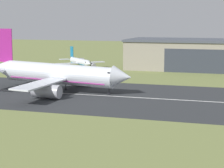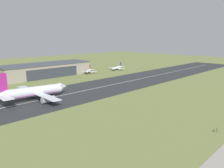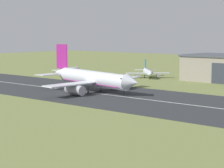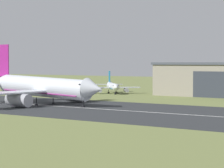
# 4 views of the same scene
# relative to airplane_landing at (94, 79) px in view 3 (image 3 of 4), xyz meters

# --- Properties ---
(ground_plane) EXTENTS (709.86, 709.86, 0.00)m
(ground_plane) POSITION_rel_airplane_landing_xyz_m (37.16, -66.07, -5.07)
(ground_plane) COLOR olive
(runway_strip) EXTENTS (469.86, 49.70, 0.06)m
(runway_strip) POSITION_rel_airplane_landing_xyz_m (37.16, -2.71, -5.04)
(runway_strip) COLOR #2B2D30
(runway_strip) RESTS_ON ground_plane
(runway_centreline) EXTENTS (422.87, 0.70, 0.01)m
(runway_centreline) POSITION_rel_airplane_landing_xyz_m (37.16, -2.71, -5.00)
(runway_centreline) COLOR silver
(runway_centreline) RESTS_ON runway_strip
(airplane_landing) EXTENTS (45.72, 48.87, 18.35)m
(airplane_landing) POSITION_rel_airplane_landing_xyz_m (0.00, 0.00, 0.00)
(airplane_landing) COLOR silver
(airplane_landing) RESTS_ON ground_plane
(airplane_parked_centre) EXTENTS (21.05, 20.99, 9.03)m
(airplane_parked_centre) POSITION_rel_airplane_landing_xyz_m (-16.98, 58.60, -2.24)
(airplane_parked_centre) COLOR silver
(airplane_parked_centre) RESTS_ON ground_plane
(airplane_parked_east) EXTENTS (17.33, 21.61, 8.55)m
(airplane_parked_east) POSITION_rel_airplane_landing_xyz_m (-57.90, 41.96, -2.27)
(airplane_parked_east) COLOR white
(airplane_parked_east) RESTS_ON ground_plane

